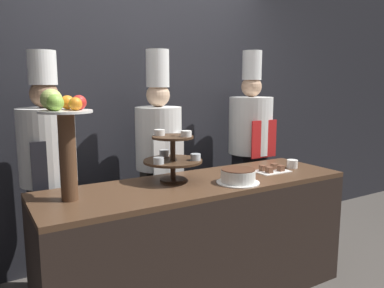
# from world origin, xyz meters

# --- Properties ---
(wall_back) EXTENTS (10.00, 0.06, 2.80)m
(wall_back) POSITION_xyz_m (0.00, 1.31, 1.40)
(wall_back) COLOR #232328
(wall_back) RESTS_ON ground_plane
(buffet_counter) EXTENTS (2.19, 0.66, 0.87)m
(buffet_counter) POSITION_xyz_m (0.00, 0.33, 0.43)
(buffet_counter) COLOR black
(buffet_counter) RESTS_ON ground_plane
(tiered_stand) EXTENTS (0.41, 0.41, 0.36)m
(tiered_stand) POSITION_xyz_m (-0.15, 0.44, 1.05)
(tiered_stand) COLOR #3D2819
(tiered_stand) RESTS_ON buffet_counter
(fruit_pedestal) EXTENTS (0.30, 0.30, 0.64)m
(fruit_pedestal) POSITION_xyz_m (-0.87, 0.36, 1.28)
(fruit_pedestal) COLOR brown
(fruit_pedestal) RESTS_ON buffet_counter
(cake_round) EXTENTS (0.30, 0.30, 0.10)m
(cake_round) POSITION_xyz_m (0.21, 0.16, 0.91)
(cake_round) COLOR white
(cake_round) RESTS_ON buffet_counter
(cup_white) EXTENTS (0.09, 0.09, 0.07)m
(cup_white) POSITION_xyz_m (0.87, 0.31, 0.90)
(cup_white) COLOR white
(cup_white) RESTS_ON buffet_counter
(cake_square_tray) EXTENTS (0.26, 0.18, 0.05)m
(cake_square_tray) POSITION_xyz_m (0.64, 0.30, 0.88)
(cake_square_tray) COLOR white
(cake_square_tray) RESTS_ON buffet_counter
(chef_left) EXTENTS (0.39, 0.39, 1.76)m
(chef_left) POSITION_xyz_m (-0.88, 0.92, 0.96)
(chef_left) COLOR #28282D
(chef_left) RESTS_ON ground_plane
(chef_center_left) EXTENTS (0.38, 0.38, 1.80)m
(chef_center_left) POSITION_xyz_m (-0.02, 0.92, 0.96)
(chef_center_left) COLOR #38332D
(chef_center_left) RESTS_ON ground_plane
(chef_center_right) EXTENTS (0.41, 0.41, 1.84)m
(chef_center_right) POSITION_xyz_m (0.94, 0.92, 0.98)
(chef_center_right) COLOR black
(chef_center_right) RESTS_ON ground_plane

